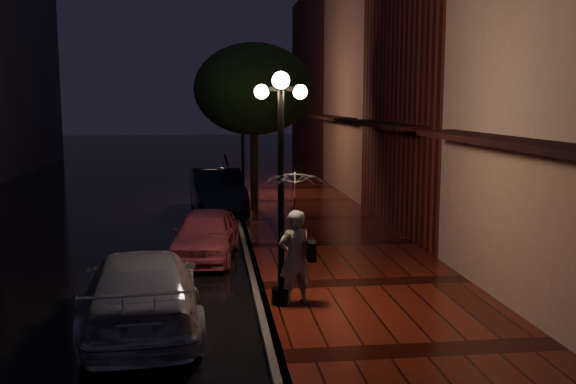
# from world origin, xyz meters

# --- Properties ---
(ground) EXTENTS (120.00, 120.00, 0.00)m
(ground) POSITION_xyz_m (0.00, 0.00, 0.00)
(ground) COLOR black
(ground) RESTS_ON ground
(sidewalk) EXTENTS (4.50, 60.00, 0.15)m
(sidewalk) POSITION_xyz_m (2.25, 0.00, 0.07)
(sidewalk) COLOR #46140C
(sidewalk) RESTS_ON ground
(curb) EXTENTS (0.25, 60.00, 0.15)m
(curb) POSITION_xyz_m (0.00, 0.00, 0.07)
(curb) COLOR #595451
(curb) RESTS_ON ground
(storefront_mid) EXTENTS (5.00, 8.00, 11.00)m
(storefront_mid) POSITION_xyz_m (7.00, 2.00, 5.50)
(storefront_mid) COLOR #511914
(storefront_mid) RESTS_ON ground
(storefront_far) EXTENTS (5.00, 8.00, 9.00)m
(storefront_far) POSITION_xyz_m (7.00, 10.00, 4.50)
(storefront_far) COLOR #8C5951
(storefront_far) RESTS_ON ground
(storefront_extra) EXTENTS (5.00, 12.00, 10.00)m
(storefront_extra) POSITION_xyz_m (7.00, 20.00, 5.00)
(storefront_extra) COLOR #511914
(storefront_extra) RESTS_ON ground
(streetlamp_near) EXTENTS (0.96, 0.36, 4.31)m
(streetlamp_near) POSITION_xyz_m (0.35, -5.00, 2.60)
(streetlamp_near) COLOR black
(streetlamp_near) RESTS_ON sidewalk
(streetlamp_far) EXTENTS (0.96, 0.36, 4.31)m
(streetlamp_far) POSITION_xyz_m (0.35, 9.00, 2.60)
(streetlamp_far) COLOR black
(streetlamp_far) RESTS_ON sidewalk
(street_tree) EXTENTS (4.16, 4.16, 5.80)m
(street_tree) POSITION_xyz_m (0.61, 5.99, 4.24)
(street_tree) COLOR black
(street_tree) RESTS_ON sidewalk
(pink_car) EXTENTS (1.95, 3.84, 1.25)m
(pink_car) POSITION_xyz_m (-1.08, -0.68, 0.63)
(pink_car) COLOR #C45162
(pink_car) RESTS_ON ground
(navy_car) EXTENTS (2.09, 4.93, 1.58)m
(navy_car) POSITION_xyz_m (-0.73, 5.91, 0.79)
(navy_car) COLOR black
(navy_car) RESTS_ON ground
(silver_car) EXTENTS (2.37, 4.95, 1.39)m
(silver_car) POSITION_xyz_m (-2.14, -5.66, 0.70)
(silver_car) COLOR #ADADB5
(silver_car) RESTS_ON ground
(woman_with_umbrella) EXTENTS (1.05, 1.07, 2.52)m
(woman_with_umbrella) POSITION_xyz_m (0.60, -5.04, 1.82)
(woman_with_umbrella) COLOR silver
(woman_with_umbrella) RESTS_ON sidewalk
(parking_meter) EXTENTS (0.13, 0.11, 1.29)m
(parking_meter) POSITION_xyz_m (1.00, -1.74, 0.93)
(parking_meter) COLOR black
(parking_meter) RESTS_ON sidewalk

